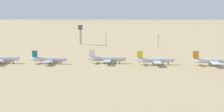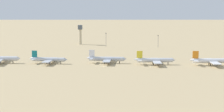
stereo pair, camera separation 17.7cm
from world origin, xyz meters
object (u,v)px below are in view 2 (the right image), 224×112
(light_pole_mid, at_px, (108,39))
(parked_jet_white_4, at_px, (108,59))
(parked_jet_white_2, at_px, (0,59))
(parked_jet_teal_3, at_px, (50,59))
(light_pole_east, at_px, (160,40))
(control_tower, at_px, (82,33))
(parked_jet_yellow_5, at_px, (156,60))
(parked_jet_orange_6, at_px, (213,61))

(light_pole_mid, bearing_deg, parked_jet_white_4, -89.07)
(parked_jet_white_2, relative_size, parked_jet_teal_3, 1.12)
(light_pole_east, bearing_deg, light_pole_mid, 171.44)
(light_pole_east, bearing_deg, control_tower, 161.06)
(light_pole_mid, bearing_deg, parked_jet_yellow_5, -70.91)
(parked_jet_white_4, bearing_deg, parked_jet_white_2, -174.97)
(parked_jet_orange_6, distance_m, light_pole_east, 120.87)
(parked_jet_teal_3, xyz_separation_m, parked_jet_yellow_5, (89.66, -5.30, 0.20))
(parked_jet_white_2, xyz_separation_m, control_tower, (58.74, 137.26, 9.96))
(light_pole_mid, bearing_deg, light_pole_east, -8.56)
(parked_jet_yellow_5, height_order, parked_jet_orange_6, parked_jet_orange_6)
(parked_jet_teal_3, height_order, light_pole_east, light_pole_east)
(parked_jet_white_2, bearing_deg, parked_jet_orange_6, -4.11)
(parked_jet_white_2, distance_m, parked_jet_orange_6, 178.90)
(parked_jet_teal_3, bearing_deg, parked_jet_white_2, -175.59)
(parked_jet_white_4, bearing_deg, light_pole_east, 66.60)
(parked_jet_white_4, height_order, light_pole_mid, light_pole_mid)
(parked_jet_white_4, distance_m, parked_jet_orange_6, 87.44)
(parked_jet_white_4, relative_size, control_tower, 1.51)
(control_tower, height_order, light_pole_mid, control_tower)
(parked_jet_orange_6, height_order, light_pole_mid, light_pole_mid)
(parked_jet_white_2, height_order, control_tower, control_tower)
(parked_jet_orange_6, xyz_separation_m, light_pole_east, (-29.97, 117.02, 4.13))
(parked_jet_teal_3, height_order, control_tower, control_tower)
(parked_jet_teal_3, relative_size, parked_jet_yellow_5, 0.95)
(parked_jet_yellow_5, xyz_separation_m, light_pole_east, (16.35, 113.33, 4.27))
(parked_jet_white_4, xyz_separation_m, light_pole_east, (56.77, 106.01, 4.30))
(parked_jet_white_2, xyz_separation_m, light_pole_mid, (89.99, 115.25, 4.99))
(parked_jet_white_2, bearing_deg, light_pole_east, 34.89)
(parked_jet_yellow_5, bearing_deg, light_pole_mid, 108.03)
(parked_jet_yellow_5, xyz_separation_m, control_tower, (-73.53, 144.17, 10.20))
(parked_jet_white_2, height_order, parked_jet_white_4, parked_jet_white_2)
(parked_jet_orange_6, height_order, control_tower, control_tower)
(light_pole_mid, xyz_separation_m, light_pole_east, (58.63, -8.82, -0.96))
(parked_jet_white_2, height_order, parked_jet_yellow_5, parked_jet_white_2)
(parked_jet_white_2, height_order, light_pole_mid, light_pole_mid)
(light_pole_east, bearing_deg, parked_jet_teal_3, -134.46)
(parked_jet_white_2, bearing_deg, parked_jet_white_4, -0.46)
(parked_jet_teal_3, bearing_deg, parked_jet_white_4, 8.90)
(parked_jet_white_4, distance_m, light_pole_mid, 114.97)
(parked_jet_white_4, distance_m, parked_jet_yellow_5, 41.08)
(parked_jet_white_4, relative_size, parked_jet_orange_6, 0.96)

